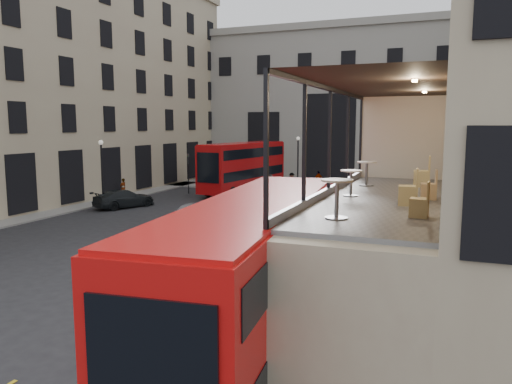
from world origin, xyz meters
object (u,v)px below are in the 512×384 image
(bicycle, at_px, (216,223))
(pedestrian_e, at_px, (123,188))
(car_c, at_px, (124,199))
(car_b, at_px, (292,194))
(pedestrian_a, at_px, (222,184))
(cyclist, at_px, (187,236))
(cafe_table_far, at_px, (367,170))
(street_lamp_b, at_px, (298,166))
(cafe_chair_b, at_px, (408,194))
(pedestrian_b, at_px, (292,181))
(traffic_light_near, at_px, (270,200))
(cafe_chair_a, at_px, (420,206))
(pedestrian_d, at_px, (446,193))
(cafe_chair_c, at_px, (429,190))
(traffic_light_far, at_px, (188,168))
(bus_near, at_px, (255,276))
(car_a, at_px, (190,214))
(bus_far, at_px, (244,165))
(pedestrian_c, at_px, (319,180))
(cafe_table_near, at_px, (337,193))
(cafe_table_mid, at_px, (351,179))
(street_lamp_a, at_px, (102,178))
(cafe_chair_d, at_px, (422,178))

(bicycle, height_order, pedestrian_e, pedestrian_e)
(car_c, bearing_deg, car_b, -125.67)
(pedestrian_a, bearing_deg, cyclist, -82.39)
(cafe_table_far, bearing_deg, street_lamp_b, 110.23)
(cafe_chair_b, bearing_deg, pedestrian_b, 111.37)
(traffic_light_near, bearing_deg, pedestrian_b, 104.43)
(street_lamp_b, relative_size, cafe_chair_a, 7.09)
(pedestrian_d, bearing_deg, cafe_table_far, 155.92)
(car_b, bearing_deg, cafe_chair_b, -82.39)
(pedestrian_e, xyz_separation_m, cafe_chair_c, (26.62, -23.25, 3.96))
(pedestrian_b, bearing_deg, traffic_light_far, -175.30)
(car_c, distance_m, cafe_chair_b, 30.86)
(bus_near, bearing_deg, car_a, 123.82)
(pedestrian_d, bearing_deg, car_c, 97.16)
(pedestrian_b, height_order, cafe_chair_b, cafe_chair_b)
(bus_far, relative_size, cafe_table_far, 16.07)
(car_c, xyz_separation_m, pedestrian_b, (8.91, 15.85, 0.11))
(traffic_light_far, relative_size, pedestrian_b, 2.30)
(cafe_chair_c, bearing_deg, car_b, 114.22)
(bus_far, bearing_deg, street_lamp_b, 36.47)
(traffic_light_far, relative_size, pedestrian_c, 2.19)
(pedestrian_b, xyz_separation_m, cafe_chair_b, (14.09, -35.99, 4.04))
(bus_far, relative_size, cafe_table_near, 15.10)
(bicycle, bearing_deg, cyclist, 174.27)
(pedestrian_c, distance_m, cafe_table_mid, 38.38)
(street_lamp_a, xyz_separation_m, cyclist, (12.95, -9.93, -1.45))
(street_lamp_a, height_order, cafe_chair_d, cafe_chair_d)
(bus_far, height_order, car_c, bus_far)
(traffic_light_near, relative_size, traffic_light_far, 1.00)
(bus_far, bearing_deg, car_c, -114.53)
(cafe_table_mid, distance_m, cafe_table_far, 2.48)
(pedestrian_a, bearing_deg, street_lamp_b, 19.43)
(bus_near, bearing_deg, cafe_table_mid, 36.59)
(bus_near, height_order, cafe_chair_b, cafe_chair_b)
(car_c, bearing_deg, pedestrian_a, -84.52)
(cafe_table_near, bearing_deg, pedestrian_e, 133.03)
(cafe_table_mid, relative_size, cafe_chair_c, 0.91)
(car_b, relative_size, cyclist, 2.50)
(car_c, xyz_separation_m, cafe_chair_c, (23.41, -18.98, 4.12))
(street_lamp_b, distance_m, car_a, 19.50)
(pedestrian_b, height_order, cafe_table_far, cafe_table_far)
(street_lamp_a, distance_m, cafe_chair_a, 32.21)
(cyclist, relative_size, pedestrian_a, 1.22)
(cyclist, height_order, pedestrian_e, cyclist)
(bus_far, height_order, pedestrian_c, bus_far)
(car_a, height_order, cafe_table_mid, cafe_table_mid)
(bus_near, distance_m, car_c, 28.37)
(car_a, xyz_separation_m, cafe_chair_a, (15.00, -17.33, 4.08))
(bus_far, distance_m, cafe_table_far, 32.70)
(car_b, xyz_separation_m, pedestrian_e, (-14.89, -2.85, 0.10))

